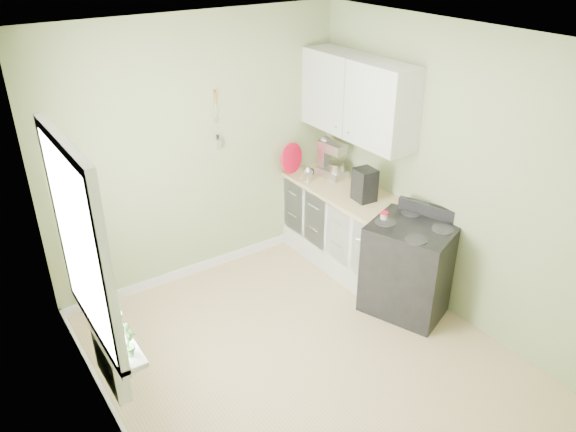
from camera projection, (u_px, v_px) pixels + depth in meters
floor at (303, 360)px, 4.91m from camera, size 3.20×3.60×0.02m
ceiling at (308, 40)px, 3.65m from camera, size 3.20×3.60×0.02m
wall_back at (199, 153)px, 5.60m from camera, size 3.20×0.02×2.70m
wall_left at (95, 294)px, 3.47m from camera, size 0.02×3.60×2.70m
wall_right at (449, 176)px, 5.08m from camera, size 0.02×3.60×2.70m
base_cabinets at (347, 230)px, 6.08m from camera, size 0.60×1.60×0.87m
countertop at (349, 192)px, 5.87m from camera, size 0.64×1.60×0.04m
upper_cabinets at (357, 97)px, 5.56m from camera, size 0.35×1.40×0.80m
window at (80, 244)px, 3.61m from camera, size 0.06×1.14×1.44m
window_sill at (106, 323)px, 3.96m from camera, size 0.18×1.14×0.04m
radiator at (111, 364)px, 4.06m from camera, size 0.12×0.50×0.35m
wall_utensils at (217, 129)px, 5.58m from camera, size 0.02×0.14×0.58m
stove at (409, 267)px, 5.36m from camera, size 0.90×0.93×1.04m
stand_mixer at (332, 160)px, 6.11m from camera, size 0.25×0.37×0.42m
kettle at (308, 175)px, 6.00m from camera, size 0.17×0.10×0.17m
coffee_maker at (364, 186)px, 5.58m from camera, size 0.21×0.23×0.33m
red_tray at (292, 158)px, 6.19m from camera, size 0.35×0.15×0.34m
jar at (384, 216)px, 5.25m from camera, size 0.07×0.07×0.08m
plant_a at (127, 340)px, 3.57m from camera, size 0.16×0.17×0.26m
plant_b at (110, 312)px, 3.80m from camera, size 0.21×0.21×0.30m
plant_c at (91, 281)px, 4.10m from camera, size 0.22×0.22×0.32m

